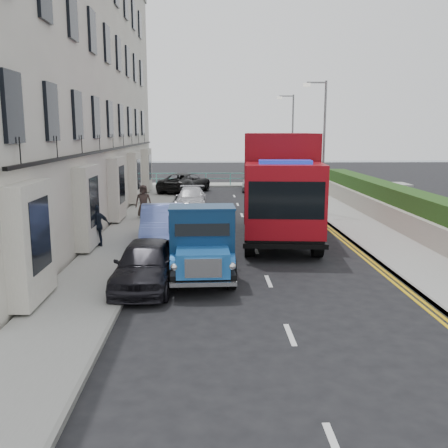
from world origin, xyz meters
The scene contains 19 objects.
ground centered at (0.00, 0.00, 0.00)m, with size 120.00×120.00×0.00m, color black.
pavement_west centered at (-5.20, 9.00, 0.06)m, with size 2.40×38.00×0.12m, color gray.
pavement_east centered at (5.30, 9.00, 0.06)m, with size 2.60×38.00×0.12m, color gray.
promenade centered at (0.00, 29.00, 0.06)m, with size 30.00×2.50×0.12m, color gray.
sea_plane centered at (0.00, 60.00, 0.00)m, with size 120.00×120.00×0.00m, color slate.
terrace_west centered at (-9.47, 13.00, 7.17)m, with size 6.31×30.20×14.25m.
garden_east centered at (7.21, 9.00, 0.90)m, with size 1.45×28.00×1.75m.
seafront_railing centered at (0.00, 28.20, 0.58)m, with size 13.00×0.08×1.11m.
lamp_mid centered at (4.18, 14.00, 4.00)m, with size 1.23×0.18×7.00m.
lamp_far centered at (4.18, 24.00, 4.00)m, with size 1.23×0.18×7.00m.
bedford_lorry centered at (-1.99, 2.11, 1.04)m, with size 2.04×4.84×2.26m.
red_lorry centered at (1.18, 8.34, 2.32)m, with size 3.52×8.52×4.36m.
parked_car_front centered at (-3.60, 1.58, 0.69)m, with size 1.62×4.03×1.37m, color black.
parked_car_mid centered at (-3.60, 7.00, 0.78)m, with size 1.66×4.76×1.57m, color #667DDB.
parked_car_rear centered at (-2.81, 16.22, 0.61)m, with size 1.72×4.23×1.23m, color #BABABF.
seafront_car_left centered at (-3.50, 24.02, 0.74)m, with size 2.45×5.32×1.48m, color black.
seafront_car_right centered at (1.73, 25.42, 0.79)m, with size 1.86×4.62×1.57m, color silver.
pedestrian_west_near centered at (-6.00, 6.33, 0.92)m, with size 0.94×0.39×1.60m, color black.
pedestrian_west_far centered at (-5.08, 12.74, 0.95)m, with size 0.81×0.53×1.66m, color #3C2F2B.
Camera 1 is at (-1.79, -12.34, 4.43)m, focal length 40.00 mm.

